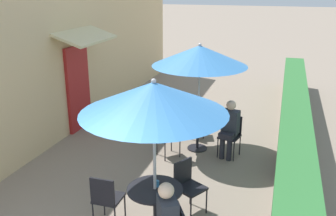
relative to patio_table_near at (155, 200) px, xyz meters
name	(u,v)px	position (x,y,z in m)	size (l,w,h in m)	color
cafe_facade_wall	(80,43)	(-3.37, 3.91, 1.54)	(0.98, 12.35, 4.20)	#D6B784
planter_hedge	(294,123)	(1.92, 3.94, -0.01)	(0.60, 11.35, 1.01)	gray
patio_table_near	(155,200)	(0.00, 0.00, 0.00)	(0.81, 0.81, 0.75)	black
patio_umbrella_near	(154,98)	(0.00, 0.00, 1.55)	(2.00, 2.00, 2.36)	#B7B7BC
cafe_chair_near_right	(187,183)	(0.30, 0.68, -0.03)	(0.55, 0.55, 0.87)	black
cafe_chair_near_back	(106,197)	(-0.74, -0.08, -0.03)	(0.40, 0.40, 0.87)	black
coffee_cup_near	(157,184)	(0.01, 0.06, 0.24)	(0.07, 0.07, 0.09)	teal
patio_table_mid	(198,126)	(-0.09, 3.08, 0.00)	(0.81, 0.81, 0.75)	black
patio_umbrella_mid	(200,56)	(-0.09, 3.08, 1.55)	(2.00, 2.00, 2.36)	#B7B7BC
cafe_chair_mid_left	(231,133)	(0.65, 2.99, -0.03)	(0.48, 0.48, 0.87)	black
seated_patron_mid_left	(229,127)	(0.63, 2.88, 0.14)	(0.40, 0.46, 1.25)	#23232D
cafe_chair_mid_right	(192,116)	(-0.38, 3.77, -0.03)	(0.50, 0.50, 0.87)	black
cafe_chair_mid_back	(170,135)	(-0.54, 2.48, -0.03)	(0.57, 0.57, 0.87)	black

